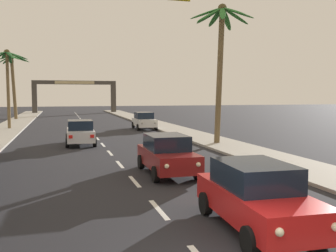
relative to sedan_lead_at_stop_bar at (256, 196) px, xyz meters
name	(u,v)px	position (x,y,z in m)	size (l,w,h in m)	color
sidewalk_right	(209,140)	(5.83, 17.49, -0.78)	(3.20, 110.00, 0.14)	#9E998E
lane_markings	(107,143)	(-1.56, 18.17, -0.85)	(4.28, 89.11, 0.01)	silver
sedan_lead_at_stop_bar	(256,196)	(0.00, 0.00, 0.00)	(2.09, 4.51, 1.68)	red
sedan_third_in_queue	(167,154)	(-0.33, 7.08, 0.00)	(1.97, 4.46, 1.68)	maroon
sedan_oncoming_far	(80,132)	(-3.43, 17.90, 0.00)	(2.01, 4.48, 1.68)	silver
sedan_parked_nearest_kerb	(144,121)	(3.28, 28.19, 0.00)	(2.01, 4.48, 1.68)	silver
palm_left_third	(8,68)	(-9.52, 31.31, 5.17)	(4.10, 4.35, 7.78)	brown
palm_left_farthest	(13,76)	(-10.73, 46.47, 5.11)	(4.03, 4.02, 8.87)	brown
palm_right_second	(221,45)	(5.75, 15.30, 5.86)	(4.26, 4.23, 9.45)	brown
town_gateway_arch	(75,92)	(-1.97, 64.66, 3.15)	(15.29, 0.90, 6.06)	#423D38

